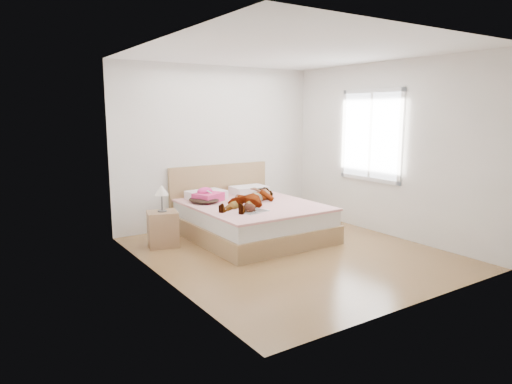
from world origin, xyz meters
TOP-DOWN VIEW (x-y plane):
  - ground at (0.00, 0.00)m, footprint 4.00×4.00m
  - woman at (0.00, 0.97)m, footprint 1.60×1.40m
  - hair at (-0.57, 1.42)m, footprint 0.48×0.57m
  - phone at (-0.50, 1.37)m, footprint 0.08×0.09m
  - room_shell at (1.77, 0.30)m, footprint 4.00×4.00m
  - bed at (0.00, 1.04)m, footprint 1.80×2.08m
  - towel at (-0.48, 1.46)m, footprint 0.51×0.46m
  - magazine at (-0.29, 0.46)m, footprint 0.43×0.34m
  - coffee_mug at (-0.38, 0.46)m, footprint 0.11×0.08m
  - plush_toy at (-0.36, 0.47)m, footprint 0.16×0.23m
  - nightstand at (-1.32, 1.22)m, footprint 0.48×0.45m

SIDE VIEW (x-z plane):
  - ground at x=0.00m, z-range 0.00..0.00m
  - bed at x=0.00m, z-range -0.22..0.78m
  - nightstand at x=-1.32m, z-range -0.15..0.73m
  - magazine at x=-0.29m, z-range 0.51..0.53m
  - hair at x=-0.57m, z-range 0.51..0.59m
  - coffee_mug at x=-0.38m, z-range 0.51..0.60m
  - plush_toy at x=-0.36m, z-range 0.51..0.63m
  - towel at x=-0.48m, z-range 0.49..0.71m
  - woman at x=0.00m, z-range 0.51..0.72m
  - phone at x=-0.50m, z-range 0.65..0.69m
  - room_shell at x=1.77m, z-range -0.50..3.50m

